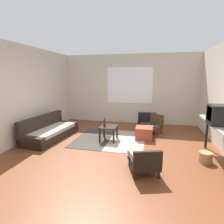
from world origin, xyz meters
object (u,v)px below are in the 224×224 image
object	(u,v)px
armchair_corner	(153,125)
console_shelf	(219,128)
glass_bottle	(104,123)
wicker_basket	(206,157)
coffee_table	(109,129)
armchair_striped_foreground	(144,162)
ottoman_orange	(144,133)
couch	(50,131)
crt_television	(223,115)
clay_vase	(213,113)
armchair_by_window	(146,123)

from	to	relation	value
armchair_corner	console_shelf	xyz separation A→B (m)	(1.35, -1.85, 0.50)
glass_bottle	wicker_basket	size ratio (longest dim) A/B	0.90
coffee_table	armchair_striped_foreground	bearing A→B (deg)	-56.22
ottoman_orange	glass_bottle	size ratio (longest dim) A/B	1.96
couch	glass_bottle	world-z (taller)	couch
armchair_corner	wicker_basket	distance (m)	2.23
crt_television	clay_vase	distance (m)	0.62
armchair_by_window	crt_television	distance (m)	2.84
glass_bottle	couch	bearing A→B (deg)	-173.46
crt_television	clay_vase	size ratio (longest dim) A/B	1.55
couch	crt_television	size ratio (longest dim) A/B	3.81
crt_television	armchair_by_window	bearing A→B (deg)	125.15
armchair_striped_foreground	crt_television	world-z (taller)	crt_television
couch	ottoman_orange	xyz separation A→B (m)	(2.78, 0.55, -0.03)
console_shelf	ottoman_orange	bearing A→B (deg)	143.42
glass_bottle	coffee_table	bearing A→B (deg)	3.78
couch	armchair_striped_foreground	bearing A→B (deg)	-26.73
coffee_table	armchair_by_window	distance (m)	1.64
armchair_corner	armchair_striped_foreground	bearing A→B (deg)	-93.03
ottoman_orange	crt_television	world-z (taller)	crt_television
clay_vase	wicker_basket	distance (m)	1.06
crt_television	couch	bearing A→B (deg)	170.21
glass_bottle	armchair_by_window	bearing A→B (deg)	48.05
armchair_by_window	armchair_striped_foreground	xyz separation A→B (m)	(0.08, -2.93, -0.03)
couch	armchair_striped_foreground	size ratio (longest dim) A/B	2.55
ottoman_orange	armchair_by_window	bearing A→B (deg)	87.98
coffee_table	armchair_corner	distance (m)	1.61
console_shelf	clay_vase	xyz separation A→B (m)	(0.00, 0.50, 0.22)
console_shelf	crt_television	bearing A→B (deg)	-91.56
couch	crt_television	bearing A→B (deg)	-9.79
coffee_table	glass_bottle	bearing A→B (deg)	-176.22
coffee_table	clay_vase	size ratio (longest dim) A/B	1.65
coffee_table	armchair_striped_foreground	world-z (taller)	armchair_striped_foreground
coffee_table	ottoman_orange	distance (m)	1.07
wicker_basket	armchair_corner	bearing A→B (deg)	120.40
crt_television	glass_bottle	size ratio (longest dim) A/B	2.09
ottoman_orange	console_shelf	bearing A→B (deg)	-36.58
couch	clay_vase	distance (m)	4.45
coffee_table	console_shelf	world-z (taller)	console_shelf
ottoman_orange	clay_vase	bearing A→B (deg)	-23.38
armchair_by_window	couch	bearing A→B (deg)	-152.44
couch	ottoman_orange	size ratio (longest dim) A/B	4.05
coffee_table	armchair_striped_foreground	xyz separation A→B (m)	(1.11, -1.66, -0.09)
armchair_by_window	ottoman_orange	bearing A→B (deg)	-92.02
armchair_corner	console_shelf	world-z (taller)	console_shelf
ottoman_orange	clay_vase	world-z (taller)	clay_vase
armchair_striped_foreground	glass_bottle	distance (m)	2.08
clay_vase	glass_bottle	world-z (taller)	clay_vase
armchair_striped_foreground	ottoman_orange	world-z (taller)	armchair_striped_foreground
armchair_striped_foreground	armchair_corner	distance (m)	2.67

